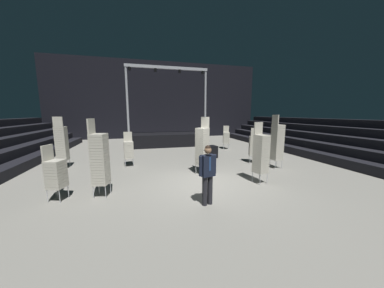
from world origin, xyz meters
The scene contains 16 objects.
ground_plane centered at (0.00, 0.00, -0.05)m, with size 22.00×30.00×0.10m, color gray.
arena_end_wall centered at (0.00, 15.00, 4.00)m, with size 22.00×0.30×8.00m, color black.
bleacher_bank_right centered at (9.12, 1.00, 1.12)m, with size 3.75×24.00×2.25m.
stage_riser centered at (0.00, 9.33, 0.62)m, with size 6.37×2.64×6.03m.
man_with_tie centered at (-0.34, -1.67, 0.99)m, with size 0.57×0.32×1.75m.
chair_stack_front_left centered at (0.42, 1.22, 1.24)m, with size 0.61×0.61×2.48m.
chair_stack_front_right centered at (4.00, 6.54, 0.86)m, with size 0.56×0.56×1.71m.
chair_stack_mid_left centered at (-4.66, -0.20, 0.86)m, with size 0.56×0.56×1.71m.
chair_stack_mid_right centered at (-5.78, 3.78, 1.24)m, with size 0.46×0.46×2.48m.
chair_stack_mid_centre centered at (5.96, 3.41, 0.90)m, with size 0.51×0.51×1.79m.
chair_stack_rear_left centered at (3.68, 2.39, 0.94)m, with size 0.58×0.58×1.88m.
chair_stack_rear_right centered at (2.20, -0.44, 1.15)m, with size 0.53×0.53×2.31m.
chair_stack_rear_centre centered at (-2.73, 3.37, 0.86)m, with size 0.49×0.49×1.71m.
chair_stack_aisle_left centered at (4.17, 1.18, 1.28)m, with size 0.46×0.46×2.56m.
chair_stack_aisle_right centered at (-3.41, -0.22, 1.24)m, with size 0.54×0.54×2.48m.
equipment_road_case centered at (1.77, 4.07, 0.36)m, with size 0.90×0.60×0.72m, color black.
Camera 1 is at (-2.17, -6.79, 2.64)m, focal length 18.48 mm.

